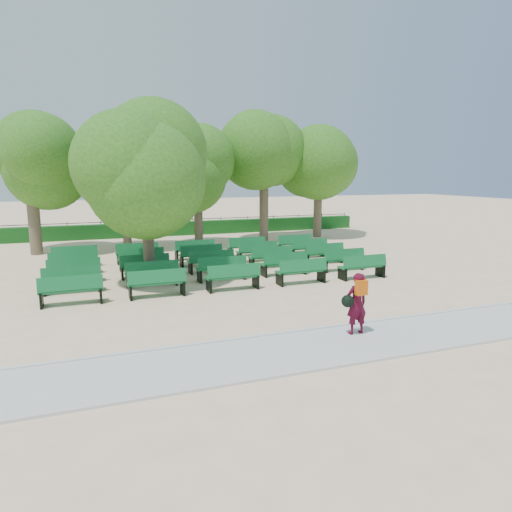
# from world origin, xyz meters

# --- Properties ---
(ground) EXTENTS (120.00, 120.00, 0.00)m
(ground) POSITION_xyz_m (0.00, 0.00, 0.00)
(ground) COLOR beige
(paving) EXTENTS (30.00, 2.20, 0.06)m
(paving) POSITION_xyz_m (0.00, -7.40, 0.03)
(paving) COLOR silver
(paving) RESTS_ON ground
(curb) EXTENTS (30.00, 0.12, 0.10)m
(curb) POSITION_xyz_m (0.00, -6.25, 0.05)
(curb) COLOR silver
(curb) RESTS_ON ground
(hedge) EXTENTS (26.00, 0.70, 0.90)m
(hedge) POSITION_xyz_m (0.00, 14.00, 0.45)
(hedge) COLOR #145019
(hedge) RESTS_ON ground
(fence) EXTENTS (26.00, 0.10, 1.02)m
(fence) POSITION_xyz_m (0.00, 14.40, 0.00)
(fence) COLOR black
(fence) RESTS_ON ground
(tree_line) EXTENTS (21.80, 6.80, 7.04)m
(tree_line) POSITION_xyz_m (0.00, 10.00, 0.00)
(tree_line) COLOR #37721E
(tree_line) RESTS_ON ground
(bench_array) EXTENTS (1.95, 0.75, 1.20)m
(bench_array) POSITION_xyz_m (-1.06, 1.81, 0.10)
(bench_array) COLOR #126831
(bench_array) RESTS_ON ground
(tree_among) EXTENTS (4.53, 4.53, 6.31)m
(tree_among) POSITION_xyz_m (-3.70, 0.84, 4.25)
(tree_among) COLOR brown
(tree_among) RESTS_ON ground
(person) EXTENTS (0.75, 0.45, 1.58)m
(person) POSITION_xyz_m (0.41, -6.92, 0.88)
(person) COLOR #470A1D
(person) RESTS_ON ground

